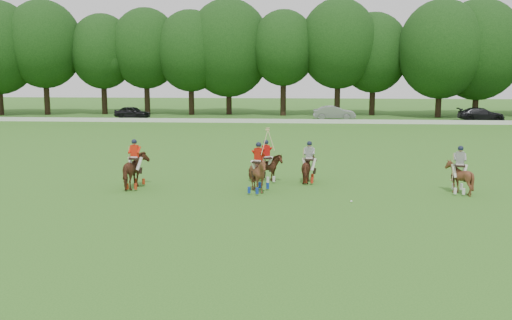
# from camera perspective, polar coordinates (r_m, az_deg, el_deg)

# --- Properties ---
(ground) EXTENTS (180.00, 180.00, 0.00)m
(ground) POSITION_cam_1_polar(r_m,az_deg,el_deg) (23.65, -0.65, -4.96)
(ground) COLOR #2D651D
(ground) RESTS_ON ground
(tree_line) EXTENTS (117.98, 14.32, 14.75)m
(tree_line) POSITION_cam_1_polar(r_m,az_deg,el_deg) (70.96, 3.02, 11.11)
(tree_line) COLOR black
(tree_line) RESTS_ON ground
(boundary_rail) EXTENTS (120.00, 0.10, 0.44)m
(boundary_rail) POSITION_cam_1_polar(r_m,az_deg,el_deg) (61.14, 2.48, 3.92)
(boundary_rail) COLOR white
(boundary_rail) RESTS_ON ground
(car_left) EXTENTS (4.42, 2.45, 1.42)m
(car_left) POSITION_cam_1_polar(r_m,az_deg,el_deg) (68.39, -12.26, 4.69)
(car_left) COLOR black
(car_left) RESTS_ON ground
(car_mid) EXTENTS (4.78, 1.69, 1.57)m
(car_mid) POSITION_cam_1_polar(r_m,az_deg,el_deg) (65.66, 7.82, 4.70)
(car_mid) COLOR gray
(car_mid) RESTS_ON ground
(car_right) EXTENTS (5.08, 2.20, 1.46)m
(car_right) POSITION_cam_1_polar(r_m,az_deg,el_deg) (68.59, 21.57, 4.28)
(car_right) COLOR black
(car_right) RESTS_ON ground
(polo_red_a) EXTENTS (1.27, 2.05, 2.40)m
(polo_red_a) POSITION_cam_1_polar(r_m,az_deg,el_deg) (28.22, -11.99, -1.03)
(polo_red_a) COLOR #441F12
(polo_red_a) RESTS_ON ground
(polo_red_b) EXTENTS (1.87, 1.81, 2.72)m
(polo_red_b) POSITION_cam_1_polar(r_m,az_deg,el_deg) (29.18, 0.99, -0.73)
(polo_red_b) COLOR #441F12
(polo_red_b) RESTS_ON ground
(polo_red_c) EXTENTS (1.80, 1.90, 2.93)m
(polo_red_c) POSITION_cam_1_polar(r_m,az_deg,el_deg) (26.67, 0.26, -1.44)
(polo_red_c) COLOR #441F12
(polo_red_c) RESTS_ON ground
(polo_stripe_a) EXTENTS (1.04, 1.69, 2.13)m
(polo_stripe_a) POSITION_cam_1_polar(r_m,az_deg,el_deg) (29.11, 5.33, -0.81)
(polo_stripe_a) COLOR #441F12
(polo_stripe_a) RESTS_ON ground
(polo_stripe_b) EXTENTS (1.45, 1.58, 2.24)m
(polo_stripe_b) POSITION_cam_1_polar(r_m,az_deg,el_deg) (28.12, 19.64, -1.57)
(polo_stripe_b) COLOR #441F12
(polo_stripe_b) RESTS_ON ground
(polo_ball) EXTENTS (0.09, 0.09, 0.09)m
(polo_ball) POSITION_cam_1_polar(r_m,az_deg,el_deg) (25.20, 9.51, -4.10)
(polo_ball) COLOR white
(polo_ball) RESTS_ON ground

